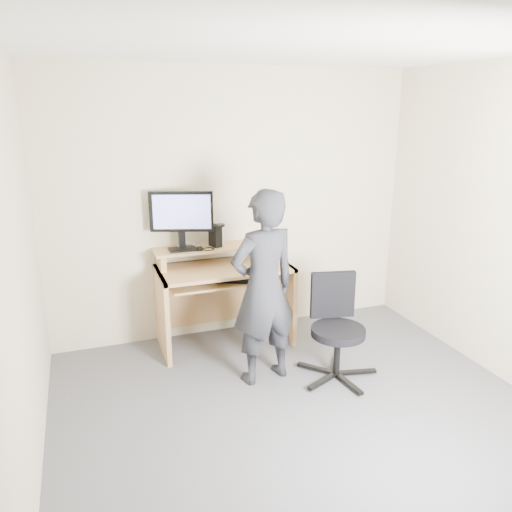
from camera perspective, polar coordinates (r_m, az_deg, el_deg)
ground at (r=3.70m, az=6.36°, el=-18.78°), size 3.50×3.50×0.00m
back_wall at (r=4.73m, az=-2.44°, el=5.83°), size 3.50×0.02×2.50m
ceiling at (r=3.04m, az=7.99°, el=23.37°), size 3.50×3.50×0.02m
desk at (r=4.65m, az=-3.88°, el=-3.35°), size 1.20×0.60×0.91m
monitor at (r=4.43m, az=-8.52°, el=4.61°), size 0.54×0.21×0.53m
external_drive at (r=4.57m, az=-4.68°, el=2.32°), size 0.10×0.14×0.20m
travel_mug at (r=4.60m, az=-4.07°, el=2.31°), size 0.09×0.09×0.18m
smartphone at (r=4.68m, az=0.41°, el=1.50°), size 0.09×0.14×0.01m
charger at (r=4.46m, az=-6.44°, el=0.82°), size 0.05×0.04×0.03m
headphones at (r=4.59m, az=-7.98°, el=1.10°), size 0.19×0.19×0.06m
keyboard at (r=4.47m, az=-2.98°, el=-2.58°), size 0.49×0.35×0.03m
mouse at (r=4.53m, az=1.26°, el=-0.91°), size 0.11×0.08×0.04m
office_chair at (r=4.13m, az=9.13°, el=-7.61°), size 0.66×0.65×0.83m
person at (r=3.89m, az=0.87°, el=-3.71°), size 0.63×0.48×1.56m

